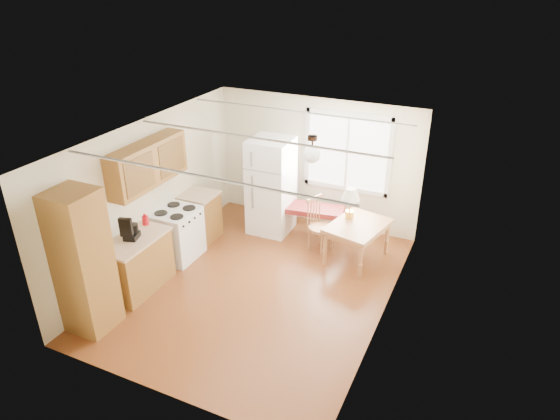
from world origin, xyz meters
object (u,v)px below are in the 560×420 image
Objects in this scene: refrigerator at (271,186)px; bench at (309,210)px; chair at (317,220)px; dining_table at (358,230)px.

bench is (0.73, 0.09, -0.38)m from refrigerator.
chair is at bearing -16.64° from refrigerator.
chair is (1.05, -0.29, -0.35)m from refrigerator.
bench is 1.38× the size of chair.
refrigerator reaches higher than dining_table.
chair is (0.31, -0.38, 0.03)m from bench.
refrigerator is 0.83m from bench.
refrigerator is at bearing -175.83° from chair.
dining_table is 0.77m from chair.
refrigerator is at bearing -178.70° from dining_table.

